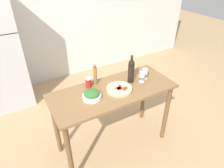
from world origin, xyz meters
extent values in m
plane|color=tan|center=(0.00, 0.00, 0.00)|extent=(14.00, 14.00, 0.00)
cube|color=silver|center=(0.00, 2.14, 1.30)|extent=(6.40, 0.06, 2.60)
cube|color=brown|center=(0.00, 0.00, 0.88)|extent=(1.45, 0.60, 0.03)
cylinder|color=brown|center=(-0.66, -0.24, 0.43)|extent=(0.06, 0.06, 0.86)
cylinder|color=brown|center=(0.66, -0.24, 0.43)|extent=(0.06, 0.06, 0.86)
cylinder|color=brown|center=(-0.66, 0.24, 0.43)|extent=(0.06, 0.06, 0.86)
cylinder|color=brown|center=(0.66, 0.24, 0.43)|extent=(0.06, 0.06, 0.86)
cylinder|color=black|center=(0.27, 0.05, 1.01)|extent=(0.07, 0.07, 0.23)
sphere|color=black|center=(0.27, 0.05, 1.14)|extent=(0.07, 0.07, 0.07)
cylinder|color=black|center=(0.27, 0.05, 1.18)|extent=(0.03, 0.03, 0.08)
cylinder|color=maroon|center=(0.27, 0.05, 1.23)|extent=(0.03, 0.03, 0.02)
cylinder|color=silver|center=(0.38, -0.02, 0.90)|extent=(0.07, 0.07, 0.00)
cylinder|color=silver|center=(0.38, -0.02, 0.93)|extent=(0.01, 0.01, 0.07)
cylinder|color=white|center=(0.38, -0.02, 1.00)|extent=(0.07, 0.07, 0.07)
cylinder|color=maroon|center=(0.38, -0.02, 0.98)|extent=(0.06, 0.06, 0.03)
cylinder|color=silver|center=(0.45, 0.02, 0.90)|extent=(0.07, 0.07, 0.00)
cylinder|color=silver|center=(0.45, 0.02, 0.93)|extent=(0.01, 0.01, 0.07)
cylinder|color=white|center=(0.45, 0.02, 1.00)|extent=(0.07, 0.07, 0.07)
cylinder|color=maroon|center=(0.45, 0.02, 0.97)|extent=(0.06, 0.06, 0.01)
cylinder|color=olive|center=(-0.12, 0.21, 1.01)|extent=(0.05, 0.05, 0.22)
sphere|color=brown|center=(-0.12, 0.21, 1.13)|extent=(0.04, 0.04, 0.04)
cylinder|color=white|center=(-0.28, -0.03, 0.92)|extent=(0.20, 0.20, 0.05)
ellipsoid|color=#2D6628|center=(-0.28, -0.03, 0.96)|extent=(0.17, 0.17, 0.07)
cylinder|color=#DBC189|center=(0.05, -0.04, 0.91)|extent=(0.29, 0.29, 0.02)
torus|color=#DBC189|center=(0.05, -0.04, 0.92)|extent=(0.29, 0.29, 0.02)
cylinder|color=#AD2A14|center=(0.02, -0.03, 0.92)|extent=(0.03, 0.03, 0.01)
cylinder|color=#A91C19|center=(0.09, -0.10, 0.92)|extent=(0.03, 0.03, 0.01)
cylinder|color=#B92E0F|center=(0.07, -0.06, 0.92)|extent=(0.05, 0.05, 0.01)
cylinder|color=#B2290B|center=(0.06, -0.04, 0.92)|extent=(0.04, 0.04, 0.01)
cylinder|color=#A83211|center=(0.05, -0.04, 0.92)|extent=(0.04, 0.04, 0.01)
cylinder|color=red|center=(0.06, -0.02, 0.92)|extent=(0.03, 0.03, 0.01)
cylinder|color=red|center=(0.04, -0.05, 0.92)|extent=(0.05, 0.05, 0.01)
cylinder|color=red|center=(0.12, -0.07, 0.92)|extent=(0.05, 0.05, 0.01)
cylinder|color=#B41611|center=(0.04, -0.05, 0.92)|extent=(0.03, 0.03, 0.01)
cylinder|color=red|center=(0.08, -0.01, 0.92)|extent=(0.04, 0.04, 0.01)
cylinder|color=#B2231E|center=(-0.22, 0.19, 0.95)|extent=(0.07, 0.07, 0.11)
cylinder|color=white|center=(-0.22, 0.19, 1.01)|extent=(0.07, 0.07, 0.01)
camera|label=1|loc=(-0.95, -1.62, 2.18)|focal=32.00mm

